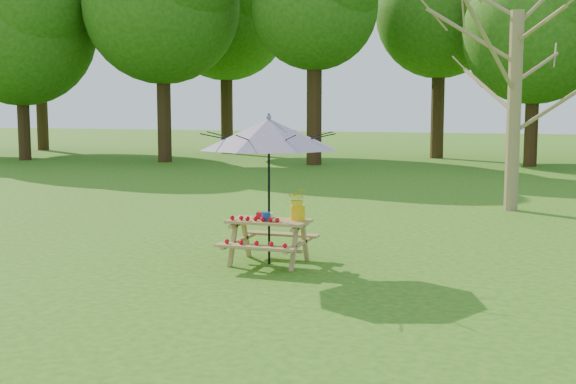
% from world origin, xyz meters
% --- Properties ---
extents(ground, '(120.00, 120.00, 0.00)m').
position_xyz_m(ground, '(0.00, 0.00, 0.00)').
color(ground, '#276212').
rests_on(ground, ground).
extents(picnic_table, '(1.20, 1.32, 0.67)m').
position_xyz_m(picnic_table, '(0.58, 3.74, 0.33)').
color(picnic_table, olive).
rests_on(picnic_table, ground).
extents(patio_umbrella, '(2.26, 2.26, 2.25)m').
position_xyz_m(patio_umbrella, '(0.58, 3.74, 1.95)').
color(patio_umbrella, black).
rests_on(patio_umbrella, ground).
extents(produce_bins, '(0.27, 0.45, 0.13)m').
position_xyz_m(produce_bins, '(0.51, 3.77, 0.72)').
color(produce_bins, red).
rests_on(produce_bins, picnic_table).
extents(tomatoes_row, '(0.77, 0.13, 0.07)m').
position_xyz_m(tomatoes_row, '(0.43, 3.56, 0.71)').
color(tomatoes_row, red).
rests_on(tomatoes_row, picnic_table).
extents(flower_bucket, '(0.35, 0.32, 0.48)m').
position_xyz_m(flower_bucket, '(0.99, 3.87, 0.93)').
color(flower_bucket, yellow).
rests_on(flower_bucket, picnic_table).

